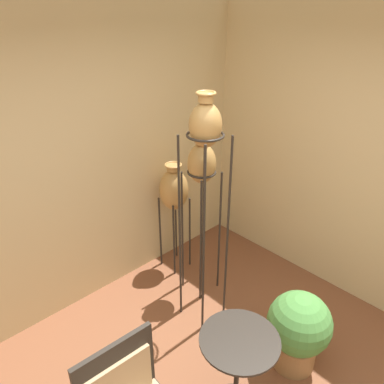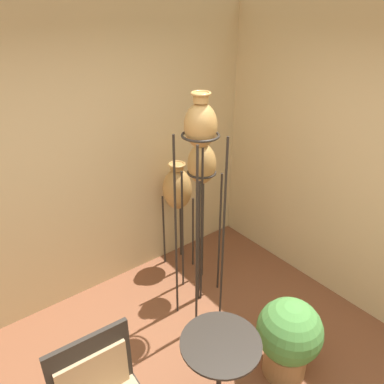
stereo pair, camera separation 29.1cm
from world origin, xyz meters
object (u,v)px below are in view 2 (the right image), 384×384
Objects in this scene: vase_stand_medium at (202,169)px; potted_plant at (289,337)px; vase_stand_tall at (200,138)px; vase_stand_short at (177,190)px; side_table at (220,361)px.

vase_stand_medium reaches higher than potted_plant.
vase_stand_short is at bearing 67.65° from vase_stand_tall.
vase_stand_medium is at bearing 84.97° from potted_plant.
side_table is 0.99× the size of potted_plant.
vase_stand_medium is 2.39× the size of side_table.
side_table is (-0.73, -1.10, -0.83)m from vase_stand_medium.
side_table is (-0.48, -0.82, -1.25)m from vase_stand_tall.
potted_plant is at bearing -95.03° from vase_stand_medium.
vase_stand_short is (0.30, 0.72, -0.82)m from vase_stand_tall.
vase_stand_tall is at bearing -131.61° from vase_stand_medium.
vase_stand_tall reaches higher than potted_plant.
vase_stand_medium reaches higher than side_table.
side_table is at bearing -120.43° from vase_stand_tall.
vase_stand_short is 1.73m from potted_plant.
potted_plant reaches higher than side_table.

